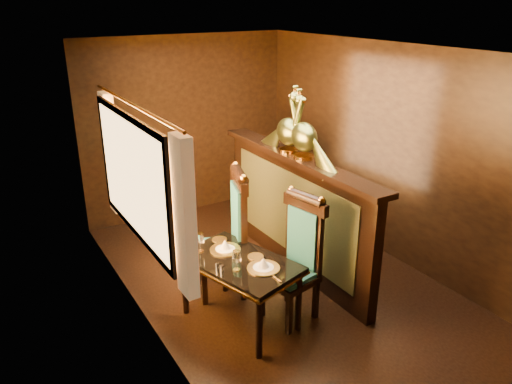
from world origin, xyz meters
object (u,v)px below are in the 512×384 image
peacock_left (305,124)px  dining_table (239,267)px  chair_left (298,253)px  chair_right (232,229)px  peacock_right (289,120)px

peacock_left → dining_table: bearing=-155.7°
chair_left → chair_right: 0.77m
dining_table → peacock_right: bearing=19.5°
dining_table → chair_left: bearing=-32.5°
peacock_left → peacock_right: size_ratio=1.03×
dining_table → chair_left: size_ratio=1.00×
chair_left → chair_right: bearing=105.8°
chair_left → chair_right: size_ratio=0.92×
chair_right → peacock_left: peacock_left is taller
dining_table → peacock_left: (1.05, 0.48, 1.13)m
chair_right → peacock_left: size_ratio=1.87×
dining_table → peacock_left: peacock_left is taller
chair_left → peacock_right: 1.48m
peacock_left → chair_right: bearing=177.0°
chair_right → peacock_left: (0.85, -0.04, 1.01)m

